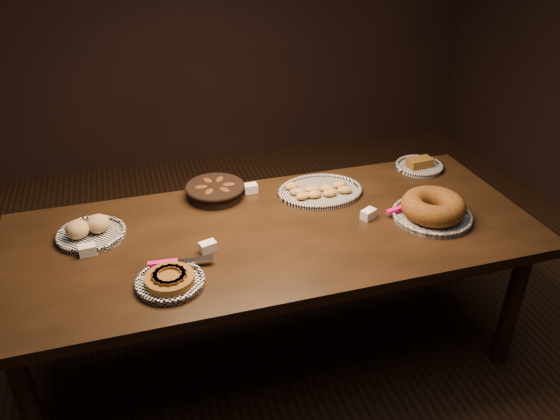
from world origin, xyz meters
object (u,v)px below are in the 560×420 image
object	(u,v)px
apple_tart_plate	(170,280)
madeleine_platter	(320,191)
bundt_cake_plate	(433,209)
buffet_table	(274,244)

from	to	relation	value
apple_tart_plate	madeleine_platter	distance (m)	0.97
apple_tart_plate	bundt_cake_plate	bearing A→B (deg)	2.17
madeleine_platter	bundt_cake_plate	bearing A→B (deg)	-38.26
madeleine_platter	bundt_cake_plate	world-z (taller)	bundt_cake_plate
madeleine_platter	bundt_cake_plate	size ratio (longest dim) A/B	1.10
buffet_table	madeleine_platter	world-z (taller)	madeleine_platter
buffet_table	bundt_cake_plate	xyz separation A→B (m)	(0.74, -0.11, 0.12)
apple_tart_plate	bundt_cake_plate	world-z (taller)	bundt_cake_plate
buffet_table	madeleine_platter	xyz separation A→B (m)	(0.32, 0.26, 0.09)
buffet_table	apple_tart_plate	distance (m)	0.57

